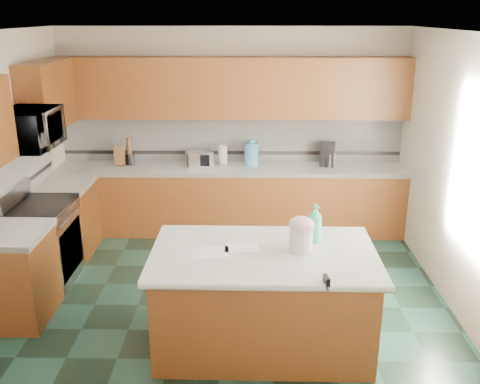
{
  "coord_description": "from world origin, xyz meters",
  "views": [
    {
      "loc": [
        0.24,
        -4.83,
        2.86
      ],
      "look_at": [
        0.15,
        0.35,
        1.12
      ],
      "focal_mm": 40.0,
      "sensor_mm": 36.0,
      "label": 1
    }
  ],
  "objects_px": {
    "island_base": "(263,302)",
    "coffee_maker": "(327,154)",
    "treat_jar": "(301,239)",
    "knife_block": "(120,156)",
    "toaster_oven": "(199,158)",
    "island_top": "(264,255)",
    "soap_bottle_island": "(315,223)"
  },
  "relations": [
    {
      "from": "island_base",
      "to": "coffee_maker",
      "type": "xyz_separation_m",
      "value": [
        0.91,
        2.73,
        0.65
      ]
    },
    {
      "from": "treat_jar",
      "to": "knife_block",
      "type": "xyz_separation_m",
      "value": [
        -2.18,
        2.67,
        0.02
      ]
    },
    {
      "from": "treat_jar",
      "to": "toaster_oven",
      "type": "distance_m",
      "value": 2.89
    },
    {
      "from": "knife_block",
      "to": "island_top",
      "type": "bearing_deg",
      "value": -64.92
    },
    {
      "from": "coffee_maker",
      "to": "knife_block",
      "type": "bearing_deg",
      "value": -165.98
    },
    {
      "from": "island_top",
      "to": "toaster_oven",
      "type": "height_order",
      "value": "toaster_oven"
    },
    {
      "from": "island_top",
      "to": "toaster_oven",
      "type": "relative_size",
      "value": 5.8
    },
    {
      "from": "island_top",
      "to": "treat_jar",
      "type": "relative_size",
      "value": 9.33
    },
    {
      "from": "island_top",
      "to": "toaster_oven",
      "type": "xyz_separation_m",
      "value": [
        -0.8,
        2.7,
        0.13
      ]
    },
    {
      "from": "island_base",
      "to": "toaster_oven",
      "type": "relative_size",
      "value": 5.5
    },
    {
      "from": "coffee_maker",
      "to": "treat_jar",
      "type": "bearing_deg",
      "value": -89.05
    },
    {
      "from": "treat_jar",
      "to": "coffee_maker",
      "type": "distance_m",
      "value": 2.77
    },
    {
      "from": "treat_jar",
      "to": "knife_block",
      "type": "relative_size",
      "value": 0.82
    },
    {
      "from": "island_top",
      "to": "knife_block",
      "type": "height_order",
      "value": "knife_block"
    },
    {
      "from": "island_top",
      "to": "knife_block",
      "type": "distance_m",
      "value": 3.28
    },
    {
      "from": "soap_bottle_island",
      "to": "knife_block",
      "type": "distance_m",
      "value": 3.39
    },
    {
      "from": "soap_bottle_island",
      "to": "knife_block",
      "type": "height_order",
      "value": "soap_bottle_island"
    },
    {
      "from": "island_top",
      "to": "treat_jar",
      "type": "xyz_separation_m",
      "value": [
        0.32,
        0.03,
        0.13
      ]
    },
    {
      "from": "treat_jar",
      "to": "soap_bottle_island",
      "type": "xyz_separation_m",
      "value": [
        0.14,
        0.2,
        0.07
      ]
    },
    {
      "from": "treat_jar",
      "to": "knife_block",
      "type": "bearing_deg",
      "value": 152.14
    },
    {
      "from": "island_base",
      "to": "toaster_oven",
      "type": "distance_m",
      "value": 2.88
    },
    {
      "from": "island_top",
      "to": "soap_bottle_island",
      "type": "distance_m",
      "value": 0.55
    },
    {
      "from": "knife_block",
      "to": "soap_bottle_island",
      "type": "bearing_deg",
      "value": -56.32
    },
    {
      "from": "treat_jar",
      "to": "island_base",
      "type": "bearing_deg",
      "value": -151.77
    },
    {
      "from": "island_base",
      "to": "toaster_oven",
      "type": "xyz_separation_m",
      "value": [
        -0.8,
        2.7,
        0.59
      ]
    },
    {
      "from": "island_base",
      "to": "knife_block",
      "type": "relative_size",
      "value": 7.27
    },
    {
      "from": "toaster_oven",
      "to": "treat_jar",
      "type": "bearing_deg",
      "value": -86.7
    },
    {
      "from": "soap_bottle_island",
      "to": "toaster_oven",
      "type": "relative_size",
      "value": 1.04
    },
    {
      "from": "island_base",
      "to": "island_top",
      "type": "bearing_deg",
      "value": -179.46
    },
    {
      "from": "island_top",
      "to": "toaster_oven",
      "type": "distance_m",
      "value": 2.82
    },
    {
      "from": "knife_block",
      "to": "toaster_oven",
      "type": "distance_m",
      "value": 1.06
    },
    {
      "from": "island_base",
      "to": "treat_jar",
      "type": "height_order",
      "value": "treat_jar"
    }
  ]
}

